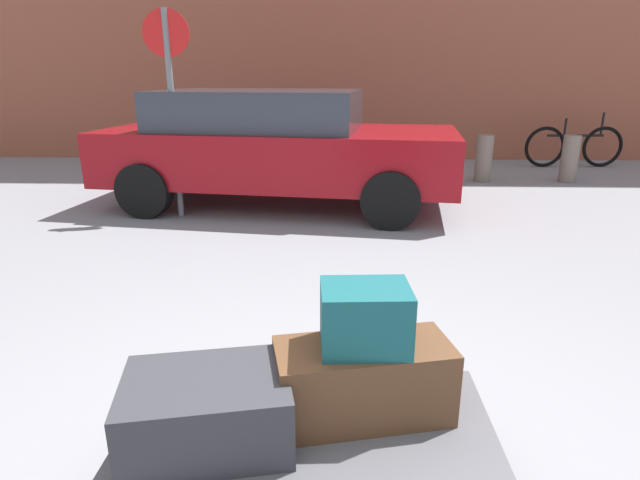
{
  "coord_description": "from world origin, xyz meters",
  "views": [
    {
      "loc": [
        0.1,
        -1.66,
        1.61
      ],
      "look_at": [
        0.0,
        1.2,
        0.69
      ],
      "focal_mm": 29.0,
      "sensor_mm": 36.0,
      "label": 1
    }
  ],
  "objects_px": {
    "luggage_cart": "(309,439)",
    "duffel_bag_brown_front_left": "(363,381)",
    "bicycle_leaning": "(574,146)",
    "no_parking_sign": "(171,92)",
    "suitcase_charcoal_rear_right": "(208,410)",
    "duffel_bag_teal_topmost_pile": "(365,317)",
    "parked_car": "(275,145)",
    "bollard_kerb_near": "(484,158)",
    "bollard_kerb_mid": "(570,159)"
  },
  "relations": [
    {
      "from": "luggage_cart",
      "to": "duffel_bag_brown_front_left",
      "type": "bearing_deg",
      "value": 17.86
    },
    {
      "from": "bicycle_leaning",
      "to": "no_parking_sign",
      "type": "xyz_separation_m",
      "value": [
        -6.08,
        -3.58,
        1.04
      ]
    },
    {
      "from": "suitcase_charcoal_rear_right",
      "to": "duffel_bag_teal_topmost_pile",
      "type": "bearing_deg",
      "value": 5.94
    },
    {
      "from": "duffel_bag_brown_front_left",
      "to": "suitcase_charcoal_rear_right",
      "type": "height_order",
      "value": "duffel_bag_brown_front_left"
    },
    {
      "from": "parked_car",
      "to": "no_parking_sign",
      "type": "relative_size",
      "value": 1.98
    },
    {
      "from": "parked_car",
      "to": "bollard_kerb_near",
      "type": "distance_m",
      "value": 3.47
    },
    {
      "from": "bollard_kerb_near",
      "to": "duffel_bag_teal_topmost_pile",
      "type": "bearing_deg",
      "value": -108.73
    },
    {
      "from": "duffel_bag_brown_front_left",
      "to": "bollard_kerb_near",
      "type": "xyz_separation_m",
      "value": [
        2.15,
        6.35,
        -0.13
      ]
    },
    {
      "from": "no_parking_sign",
      "to": "bollard_kerb_mid",
      "type": "bearing_deg",
      "value": 22.04
    },
    {
      "from": "luggage_cart",
      "to": "suitcase_charcoal_rear_right",
      "type": "relative_size",
      "value": 2.4
    },
    {
      "from": "bicycle_leaning",
      "to": "bollard_kerb_mid",
      "type": "distance_m",
      "value": 1.53
    },
    {
      "from": "parked_car",
      "to": "bollard_kerb_near",
      "type": "relative_size",
      "value": 6.26
    },
    {
      "from": "duffel_bag_brown_front_left",
      "to": "no_parking_sign",
      "type": "bearing_deg",
      "value": 102.99
    },
    {
      "from": "luggage_cart",
      "to": "no_parking_sign",
      "type": "xyz_separation_m",
      "value": [
        -1.76,
        4.22,
        1.14
      ]
    },
    {
      "from": "parked_car",
      "to": "luggage_cart",
      "type": "bearing_deg",
      "value": -81.9
    },
    {
      "from": "luggage_cart",
      "to": "bicycle_leaning",
      "type": "bearing_deg",
      "value": 61.0
    },
    {
      "from": "parked_car",
      "to": "bollard_kerb_near",
      "type": "height_order",
      "value": "parked_car"
    },
    {
      "from": "duffel_bag_brown_front_left",
      "to": "bicycle_leaning",
      "type": "bearing_deg",
      "value": 49.7
    },
    {
      "from": "bollard_kerb_mid",
      "to": "bicycle_leaning",
      "type": "bearing_deg",
      "value": 64.74
    },
    {
      "from": "duffel_bag_brown_front_left",
      "to": "bollard_kerb_mid",
      "type": "relative_size",
      "value": 0.93
    },
    {
      "from": "suitcase_charcoal_rear_right",
      "to": "parked_car",
      "type": "height_order",
      "value": "parked_car"
    },
    {
      "from": "parked_car",
      "to": "bicycle_leaning",
      "type": "height_order",
      "value": "parked_car"
    },
    {
      "from": "suitcase_charcoal_rear_right",
      "to": "parked_car",
      "type": "xyz_separation_m",
      "value": [
        -0.33,
        4.92,
        0.29
      ]
    },
    {
      "from": "bollard_kerb_near",
      "to": "parked_car",
      "type": "bearing_deg",
      "value": -152.18
    },
    {
      "from": "suitcase_charcoal_rear_right",
      "to": "bollard_kerb_near",
      "type": "bearing_deg",
      "value": 55.99
    },
    {
      "from": "luggage_cart",
      "to": "duffel_bag_teal_topmost_pile",
      "type": "xyz_separation_m",
      "value": [
        0.2,
        0.07,
        0.49
      ]
    },
    {
      "from": "bicycle_leaning",
      "to": "no_parking_sign",
      "type": "relative_size",
      "value": 0.77
    },
    {
      "from": "duffel_bag_brown_front_left",
      "to": "no_parking_sign",
      "type": "relative_size",
      "value": 0.29
    },
    {
      "from": "duffel_bag_teal_topmost_pile",
      "to": "bicycle_leaning",
      "type": "height_order",
      "value": "bicycle_leaning"
    },
    {
      "from": "luggage_cart",
      "to": "parked_car",
      "type": "xyz_separation_m",
      "value": [
        -0.69,
        4.81,
        0.49
      ]
    },
    {
      "from": "duffel_bag_brown_front_left",
      "to": "bicycle_leaning",
      "type": "distance_m",
      "value": 8.77
    },
    {
      "from": "bollard_kerb_mid",
      "to": "suitcase_charcoal_rear_right",
      "type": "bearing_deg",
      "value": -121.67
    },
    {
      "from": "luggage_cart",
      "to": "duffel_bag_brown_front_left",
      "type": "xyz_separation_m",
      "value": [
        0.2,
        0.07,
        0.22
      ]
    },
    {
      "from": "luggage_cart",
      "to": "suitcase_charcoal_rear_right",
      "type": "distance_m",
      "value": 0.42
    },
    {
      "from": "bicycle_leaning",
      "to": "bollard_kerb_near",
      "type": "height_order",
      "value": "bicycle_leaning"
    },
    {
      "from": "bollard_kerb_mid",
      "to": "no_parking_sign",
      "type": "height_order",
      "value": "no_parking_sign"
    },
    {
      "from": "parked_car",
      "to": "suitcase_charcoal_rear_right",
      "type": "bearing_deg",
      "value": -86.17
    },
    {
      "from": "parked_car",
      "to": "no_parking_sign",
      "type": "xyz_separation_m",
      "value": [
        -1.07,
        -0.59,
        0.65
      ]
    },
    {
      "from": "parked_car",
      "to": "bollard_kerb_mid",
      "type": "bearing_deg",
      "value": 20.24
    },
    {
      "from": "bollard_kerb_near",
      "to": "no_parking_sign",
      "type": "relative_size",
      "value": 0.32
    },
    {
      "from": "duffel_bag_brown_front_left",
      "to": "bollard_kerb_mid",
      "type": "xyz_separation_m",
      "value": [
        3.47,
        6.35,
        -0.13
      ]
    },
    {
      "from": "duffel_bag_brown_front_left",
      "to": "suitcase_charcoal_rear_right",
      "type": "xyz_separation_m",
      "value": [
        -0.56,
        -0.18,
        -0.02
      ]
    },
    {
      "from": "suitcase_charcoal_rear_right",
      "to": "parked_car",
      "type": "distance_m",
      "value": 4.94
    },
    {
      "from": "suitcase_charcoal_rear_right",
      "to": "no_parking_sign",
      "type": "bearing_deg",
      "value": 96.48
    },
    {
      "from": "suitcase_charcoal_rear_right",
      "to": "bicycle_leaning",
      "type": "relative_size",
      "value": 0.33
    },
    {
      "from": "bollard_kerb_mid",
      "to": "parked_car",
      "type": "bearing_deg",
      "value": -159.76
    },
    {
      "from": "duffel_bag_teal_topmost_pile",
      "to": "no_parking_sign",
      "type": "xyz_separation_m",
      "value": [
        -1.96,
        4.16,
        0.65
      ]
    },
    {
      "from": "luggage_cart",
      "to": "duffel_bag_teal_topmost_pile",
      "type": "relative_size",
      "value": 4.3
    },
    {
      "from": "bicycle_leaning",
      "to": "bollard_kerb_near",
      "type": "xyz_separation_m",
      "value": [
        -1.97,
        -1.38,
        -0.01
      ]
    },
    {
      "from": "suitcase_charcoal_rear_right",
      "to": "bollard_kerb_mid",
      "type": "xyz_separation_m",
      "value": [
        4.03,
        6.53,
        -0.11
      ]
    }
  ]
}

